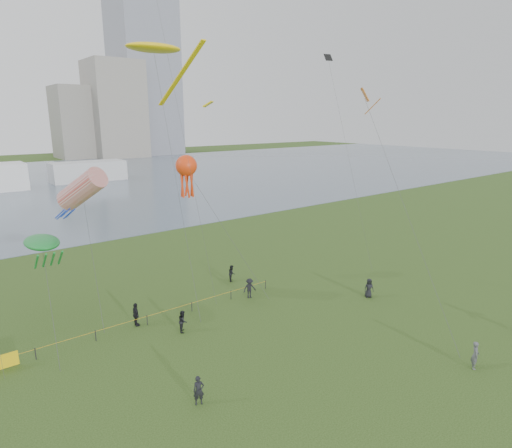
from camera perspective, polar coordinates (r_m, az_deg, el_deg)
ground_plane at (r=29.15m, az=12.92°, el=-19.37°), size 400.00×400.00×0.00m
lake at (r=117.58m, az=-28.18°, el=4.60°), size 400.00×120.00×0.08m
tower at (r=204.99m, az=-15.19°, el=25.98°), size 24.00×24.00×120.00m
building_mid at (r=188.61m, az=-18.24°, el=14.27°), size 20.00×20.00×38.00m
building_low at (r=189.98m, az=-22.81°, el=12.38°), size 16.00×18.00×28.00m
pavilion_right at (r=118.48m, az=-21.47°, el=6.56°), size 18.00×7.00×5.00m
fence at (r=33.76m, az=-24.14°, el=-14.30°), size 24.07×0.07×1.05m
kite_flyer at (r=32.23m, az=27.19°, el=-15.28°), size 0.82×0.75×1.87m
spectator_a at (r=33.76m, az=-9.71°, el=-12.64°), size 0.97×1.03×1.69m
spectator_b at (r=38.97m, az=-0.87°, el=-8.56°), size 1.32×0.96×1.84m
spectator_c at (r=35.31m, az=-15.72°, el=-11.55°), size 0.53×1.14×1.90m
spectator_d at (r=40.44m, az=14.82°, el=-8.24°), size 1.03×0.90×1.77m
spectator_f at (r=26.15m, az=-7.65°, el=-21.14°), size 0.74×0.61×1.73m
spectator_g at (r=42.90m, az=-3.24°, el=-6.56°), size 0.97×1.01×1.64m
kite_stingray at (r=37.52m, az=-13.39°, el=21.76°), size 4.60×9.91×21.63m
kite_windsock at (r=37.68m, az=-22.17°, el=4.31°), size 4.27×8.14×12.13m
kite_creature at (r=36.63m, az=-26.65°, el=-2.23°), size 2.54×10.11×7.03m
kite_octopus at (r=39.88m, az=-9.27°, el=7.53°), size 4.81×8.38×12.59m
kite_delta at (r=39.09m, az=14.95°, el=14.74°), size 5.00×13.46×18.39m
small_kites at (r=40.87m, az=-10.81°, el=27.29°), size 35.56×3.04×6.51m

